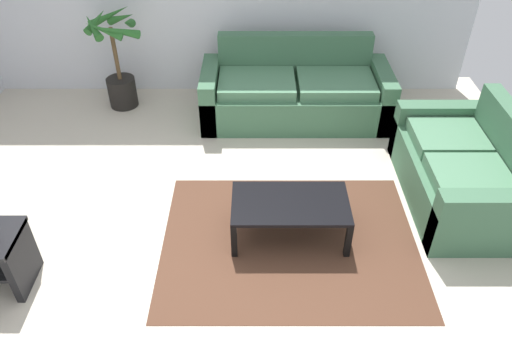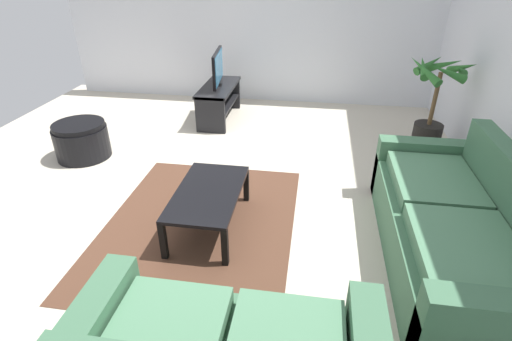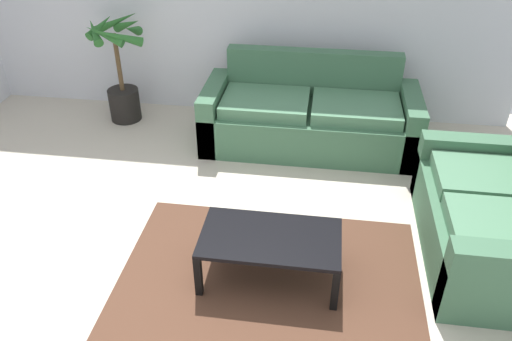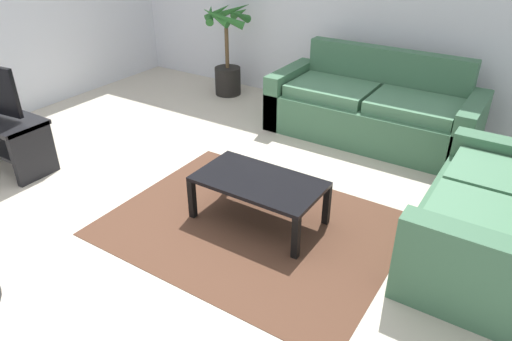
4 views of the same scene
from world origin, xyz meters
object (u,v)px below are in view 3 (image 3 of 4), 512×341
(coffee_table, at_px, (270,242))
(couch_main, at_px, (310,118))
(potted_palm, at_px, (120,75))
(couch_loveseat, at_px, (493,221))

(coffee_table, bearing_deg, couch_main, 85.15)
(couch_main, relative_size, potted_palm, 1.82)
(couch_main, distance_m, potted_palm, 2.13)
(couch_loveseat, height_order, potted_palm, potted_palm)
(couch_loveseat, bearing_deg, potted_palm, 153.77)
(couch_loveseat, distance_m, potted_palm, 3.99)
(potted_palm, bearing_deg, coffee_table, -49.49)
(couch_loveseat, xyz_separation_m, potted_palm, (-3.57, 1.76, 0.24))
(couch_main, bearing_deg, coffee_table, -94.85)
(couch_loveseat, relative_size, potted_palm, 1.34)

